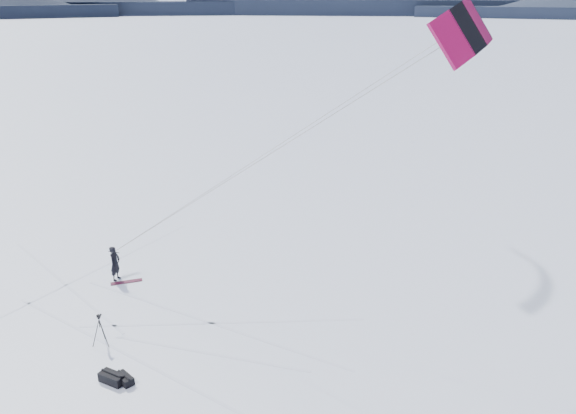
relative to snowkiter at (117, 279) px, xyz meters
The scene contains 9 objects.
ground 3.93m from the snowkiter, 61.47° to the right, with size 1800.00×1800.00×0.00m, color white.
horizon_hills 6.20m from the snowkiter, 61.47° to the right, with size 704.00×704.00×10.77m.
snow_tracks 4.00m from the snowkiter, 72.10° to the right, with size 14.76×10.25×0.01m.
snowkiter is the anchor object (origin of this frame).
snowboard 0.56m from the snowkiter, ahead, with size 1.34×0.25×0.04m, color maroon.
tripod 5.05m from the snowkiter, 54.35° to the right, with size 0.55×0.61×1.23m.
gear_bag_a 7.27m from the snowkiter, 49.66° to the right, with size 0.87×0.43×0.38m.
gear_bag_b 7.39m from the snowkiter, 46.65° to the right, with size 0.77×0.55×0.32m.
power_kite 17.43m from the snowkiter, ahead, with size 14.67×5.81×10.45m.
Camera 1 is at (14.49, -13.20, 11.87)m, focal length 35.00 mm.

